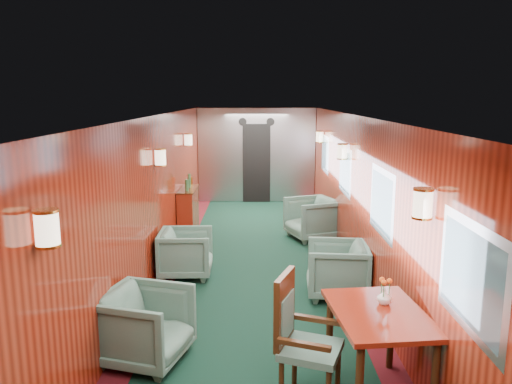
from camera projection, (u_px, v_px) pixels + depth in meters
room at (256, 174)px, 6.83m from camera, size 12.00×12.10×2.40m
bulkhead at (257, 156)px, 12.72m from camera, size 2.98×0.17×2.39m
windows_right at (360, 184)px, 7.11m from camera, size 0.02×8.60×0.80m
wall_sconces at (256, 157)px, 7.36m from camera, size 2.97×7.97×0.25m
dining_table at (378, 325)px, 4.37m from camera, size 0.89×1.19×0.83m
side_chair at (299, 333)px, 4.37m from camera, size 0.66×0.67×1.17m
credenza at (188, 211)px, 9.82m from camera, size 0.32×1.02×1.19m
flower_vase at (384, 297)px, 4.49m from camera, size 0.17×0.17×0.14m
armchair_left_near at (145, 326)px, 5.07m from camera, size 1.02×1.01×0.76m
armchair_left_far at (186, 253)px, 7.51m from camera, size 0.80×0.78×0.71m
armchair_right_near at (337, 270)px, 6.75m from camera, size 0.88×0.86×0.74m
armchair_right_far at (312, 218)px, 9.49m from camera, size 1.11×1.09×0.78m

